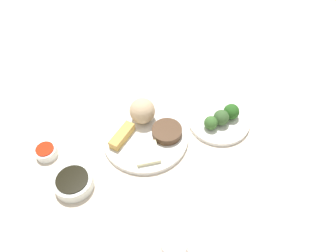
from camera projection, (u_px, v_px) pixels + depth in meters
name	position (u px, v px, depth m)	size (l,w,h in m)	color
tabletop	(146.00, 141.00, 1.01)	(2.20, 2.20, 0.02)	beige
main_plate	(145.00, 138.00, 0.99)	(0.26, 0.26, 0.02)	white
rice_scoop	(142.00, 111.00, 1.00)	(0.08, 0.08, 0.08)	#CCAE86
spring_roll	(122.00, 136.00, 0.97)	(0.10, 0.03, 0.03)	gold
crab_rangoon_wonton	(147.00, 153.00, 0.94)	(0.07, 0.08, 0.01)	beige
stir_fry_heap	(167.00, 132.00, 0.98)	(0.09, 0.09, 0.02)	#492F1C
broccoli_plate	(219.00, 121.00, 1.04)	(0.20, 0.20, 0.01)	white
broccoli_floret_0	(221.00, 118.00, 1.00)	(0.05, 0.05, 0.05)	#395C2E
broccoli_floret_1	(231.00, 112.00, 1.02)	(0.05, 0.05, 0.05)	#26591D
broccoli_floret_2	(211.00, 123.00, 1.00)	(0.04, 0.04, 0.04)	#3B682D
soy_sauce_bowl	(74.00, 183.00, 0.88)	(0.11, 0.11, 0.03)	white
soy_sauce_bowl_liquid	(72.00, 179.00, 0.87)	(0.09, 0.09, 0.00)	black
sauce_ramekin_sweet_and_sour	(46.00, 152.00, 0.95)	(0.06, 0.06, 0.03)	white
sauce_ramekin_sweet_and_sour_liquid	(45.00, 149.00, 0.94)	(0.05, 0.05, 0.00)	red
teacup	(174.00, 246.00, 0.76)	(0.06, 0.06, 0.06)	white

